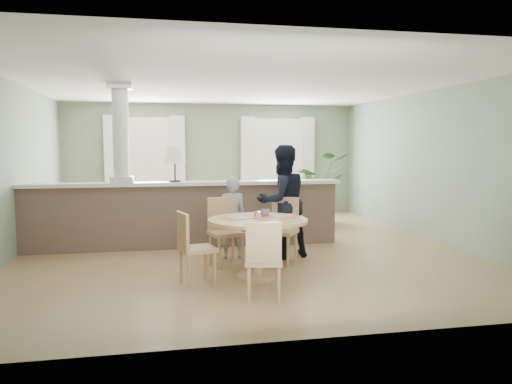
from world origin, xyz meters
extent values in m
plane|color=#A78458|center=(0.00, 0.00, 0.00)|extent=(8.00, 8.00, 0.00)
cube|color=gray|center=(0.00, 4.00, 1.35)|extent=(7.00, 0.02, 2.70)
cube|color=gray|center=(-3.50, 0.00, 1.35)|extent=(0.02, 8.00, 2.70)
cube|color=gray|center=(3.50, 0.00, 1.35)|extent=(0.02, 8.00, 2.70)
cube|color=gray|center=(0.00, -4.00, 1.35)|extent=(7.00, 0.02, 2.70)
cube|color=white|center=(0.00, 0.00, 2.70)|extent=(7.00, 8.00, 0.02)
cube|color=white|center=(-1.60, 3.97, 1.55)|extent=(1.10, 0.02, 1.50)
cube|color=white|center=(-1.60, 3.94, 1.55)|extent=(1.22, 0.04, 1.62)
cube|color=white|center=(1.60, 3.97, 1.55)|extent=(1.10, 0.02, 1.50)
cube|color=white|center=(1.60, 3.94, 1.55)|extent=(1.22, 0.04, 1.62)
cube|color=silver|center=(-2.35, 3.88, 1.25)|extent=(0.35, 0.10, 2.30)
cube|color=silver|center=(-0.85, 3.88, 1.25)|extent=(0.35, 0.10, 2.30)
cube|color=silver|center=(0.85, 3.88, 1.25)|extent=(0.35, 0.10, 2.30)
cube|color=silver|center=(2.35, 3.88, 1.25)|extent=(0.35, 0.10, 2.30)
cube|color=brown|center=(-0.90, 0.20, 0.53)|extent=(5.20, 0.22, 1.05)
cube|color=white|center=(-0.90, 0.20, 1.08)|extent=(5.32, 0.36, 0.06)
cube|color=white|center=(-1.90, 0.20, 1.16)|extent=(0.36, 0.36, 0.10)
cylinder|color=white|center=(-1.90, 0.20, 1.91)|extent=(0.26, 0.26, 1.39)
cube|color=white|center=(-1.90, 0.20, 2.65)|extent=(0.38, 0.38, 0.10)
cylinder|color=black|center=(-1.05, 0.20, 1.12)|extent=(0.18, 0.18, 0.03)
cylinder|color=black|center=(-1.05, 0.20, 1.28)|extent=(0.03, 0.03, 0.28)
cone|color=#F4E9CA|center=(-1.05, 0.20, 1.55)|extent=(0.36, 0.36, 0.26)
imported|color=olive|center=(0.34, 1.48, 0.41)|extent=(2.97, 1.66, 0.82)
imported|color=#346528|center=(2.10, 2.48, 0.78)|extent=(1.70, 1.58, 1.55)
cylinder|color=tan|center=(-0.09, -1.90, 0.02)|extent=(0.54, 0.54, 0.04)
cylinder|color=tan|center=(-0.09, -1.90, 0.39)|extent=(0.14, 0.14, 0.69)
cylinder|color=tan|center=(-0.09, -1.90, 0.75)|extent=(1.28, 1.28, 0.04)
cube|color=#DD3144|center=(-0.32, -1.77, 0.78)|extent=(0.53, 0.44, 0.01)
cube|color=#DD3144|center=(0.20, -1.69, 0.78)|extent=(0.48, 0.36, 0.01)
cylinder|color=white|center=(-0.31, -1.80, 0.78)|extent=(0.28, 0.28, 0.01)
cylinder|color=white|center=(0.22, -1.71, 0.78)|extent=(0.28, 0.28, 0.01)
cylinder|color=white|center=(-0.10, -1.93, 0.82)|extent=(0.08, 0.08, 0.09)
cube|color=silver|center=(-0.35, -1.87, 0.79)|extent=(0.06, 0.18, 0.00)
cube|color=silver|center=(-0.48, -1.86, 0.78)|extent=(0.07, 0.22, 0.00)
cylinder|color=white|center=(0.39, -1.90, 0.81)|extent=(0.04, 0.04, 0.07)
cylinder|color=silver|center=(0.39, -1.90, 0.85)|extent=(0.04, 0.04, 0.01)
imported|color=#2775B7|center=(0.05, -1.70, 0.82)|extent=(0.16, 0.16, 0.10)
cube|color=tan|center=(-0.40, -1.17, 0.47)|extent=(0.53, 0.53, 0.05)
cylinder|color=tan|center=(-0.53, -1.38, 0.22)|extent=(0.04, 0.04, 0.45)
cylinder|color=tan|center=(-0.18, -1.30, 0.22)|extent=(0.04, 0.04, 0.45)
cylinder|color=tan|center=(-0.61, -1.04, 0.22)|extent=(0.04, 0.04, 0.45)
cylinder|color=tan|center=(-0.27, -0.96, 0.22)|extent=(0.04, 0.04, 0.45)
cube|color=tan|center=(-0.44, -0.98, 0.72)|extent=(0.41, 0.14, 0.48)
cube|color=tan|center=(0.40, -1.17, 0.46)|extent=(0.60, 0.60, 0.05)
cylinder|color=tan|center=(0.16, -1.22, 0.22)|extent=(0.04, 0.04, 0.44)
cylinder|color=tan|center=(0.45, -1.41, 0.22)|extent=(0.04, 0.04, 0.44)
cylinder|color=tan|center=(0.36, -0.93, 0.22)|extent=(0.04, 0.04, 0.44)
cylinder|color=tan|center=(0.64, -1.13, 0.22)|extent=(0.04, 0.04, 0.44)
cube|color=tan|center=(0.51, -1.01, 0.72)|extent=(0.36, 0.27, 0.47)
cube|color=tan|center=(-0.20, -2.79, 0.43)|extent=(0.48, 0.48, 0.05)
cylinder|color=tan|center=(-0.01, -2.67, 0.21)|extent=(0.04, 0.04, 0.41)
cylinder|color=tan|center=(-0.33, -2.60, 0.21)|extent=(0.04, 0.04, 0.41)
cylinder|color=tan|center=(-0.08, -2.99, 0.21)|extent=(0.04, 0.04, 0.41)
cylinder|color=tan|center=(-0.40, -2.92, 0.21)|extent=(0.04, 0.04, 0.41)
cube|color=tan|center=(-0.24, -2.97, 0.67)|extent=(0.38, 0.12, 0.44)
cube|color=tan|center=(-0.87, -2.02, 0.43)|extent=(0.49, 0.49, 0.05)
cylinder|color=tan|center=(-0.67, -2.14, 0.21)|extent=(0.04, 0.04, 0.42)
cylinder|color=tan|center=(-0.75, -1.82, 0.21)|extent=(0.04, 0.04, 0.42)
cylinder|color=tan|center=(-0.99, -2.22, 0.21)|extent=(0.04, 0.04, 0.42)
cylinder|color=tan|center=(-1.07, -1.90, 0.21)|extent=(0.04, 0.04, 0.42)
cube|color=tan|center=(-1.05, -2.06, 0.68)|extent=(0.13, 0.38, 0.44)
imported|color=#949498|center=(-0.25, -0.73, 0.62)|extent=(0.47, 0.32, 1.24)
imported|color=black|center=(0.51, -0.81, 0.86)|extent=(0.99, 0.87, 1.72)
camera|label=1|loc=(-1.36, -8.10, 1.72)|focal=35.00mm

